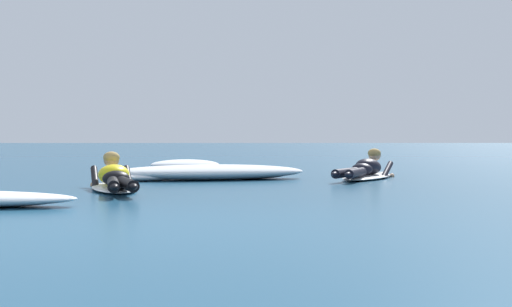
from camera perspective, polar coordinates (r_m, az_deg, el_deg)
ground_plane at (r=15.68m, az=-4.83°, el=-1.21°), size 120.00×120.00×0.00m
surfer_near at (r=9.58m, az=-10.86°, el=-2.01°), size 1.01×2.53×0.55m
surfer_far at (r=12.06m, az=8.46°, el=-1.33°), size 1.47×2.38×0.53m
whitewater_front at (r=11.87m, az=-3.67°, el=-1.48°), size 3.29×1.68×0.24m
whitewater_mid_left at (r=15.10m, az=-5.50°, el=-0.91°), size 1.72×1.56×0.22m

